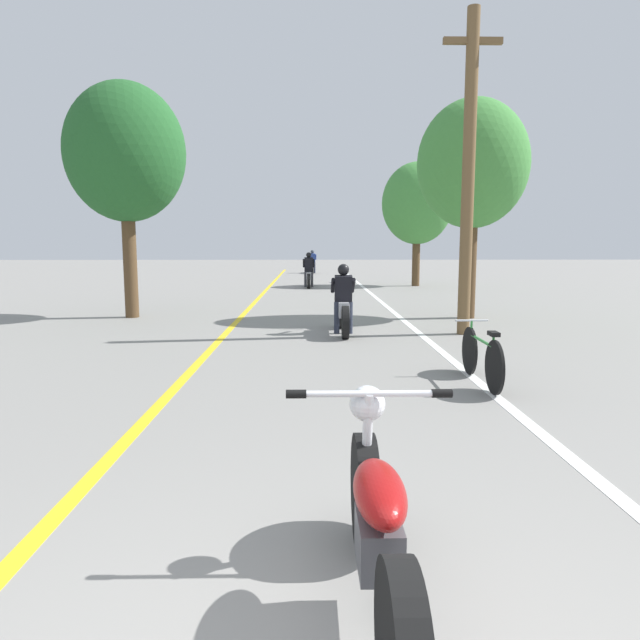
# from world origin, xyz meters

# --- Properties ---
(lane_stripe_center) EXTENTS (0.14, 48.00, 0.01)m
(lane_stripe_center) POSITION_xyz_m (-1.70, 12.97, 0.00)
(lane_stripe_center) COLOR yellow
(lane_stripe_center) RESTS_ON ground
(lane_stripe_edge) EXTENTS (0.14, 48.00, 0.01)m
(lane_stripe_edge) POSITION_xyz_m (2.15, 12.97, 0.00)
(lane_stripe_edge) COLOR white
(lane_stripe_edge) RESTS_ON ground
(utility_pole) EXTENTS (1.10, 0.24, 6.08)m
(utility_pole) POSITION_xyz_m (2.99, 9.51, 3.13)
(utility_pole) COLOR brown
(utility_pole) RESTS_ON ground
(roadside_tree_right_near) EXTENTS (2.58, 2.32, 5.08)m
(roadside_tree_right_near) POSITION_xyz_m (3.76, 11.94, 3.57)
(roadside_tree_right_near) COLOR #513A23
(roadside_tree_right_near) RESTS_ON ground
(roadside_tree_right_far) EXTENTS (2.91, 2.62, 5.07)m
(roadside_tree_right_far) POSITION_xyz_m (4.40, 22.23, 3.38)
(roadside_tree_right_far) COLOR #513A23
(roadside_tree_right_far) RESTS_ON ground
(roadside_tree_left) EXTENTS (2.78, 2.51, 5.47)m
(roadside_tree_left) POSITION_xyz_m (-4.32, 12.20, 3.84)
(roadside_tree_left) COLOR #513A23
(roadside_tree_left) RESTS_ON ground
(motorcycle_foreground) EXTENTS (0.90, 2.03, 0.99)m
(motorcycle_foreground) POSITION_xyz_m (0.29, 1.01, 0.43)
(motorcycle_foreground) COLOR black
(motorcycle_foreground) RESTS_ON ground
(motorcycle_rider_lead) EXTENTS (0.50, 2.00, 1.37)m
(motorcycle_rider_lead) POSITION_xyz_m (0.63, 9.67, 0.52)
(motorcycle_rider_lead) COLOR black
(motorcycle_rider_lead) RESTS_ON ground
(motorcycle_rider_mid) EXTENTS (0.50, 2.14, 1.41)m
(motorcycle_rider_mid) POSITION_xyz_m (-0.07, 21.63, 0.53)
(motorcycle_rider_mid) COLOR black
(motorcycle_rider_mid) RESTS_ON ground
(motorcycle_rider_far) EXTENTS (0.50, 2.11, 1.37)m
(motorcycle_rider_far) POSITION_xyz_m (0.12, 32.48, 0.52)
(motorcycle_rider_far) COLOR black
(motorcycle_rider_far) RESTS_ON ground
(bicycle_parked) EXTENTS (0.44, 1.71, 0.76)m
(bicycle_parked) POSITION_xyz_m (2.15, 5.52, 0.35)
(bicycle_parked) COLOR black
(bicycle_parked) RESTS_ON ground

